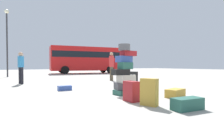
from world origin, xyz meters
name	(u,v)px	position (x,y,z in m)	size (l,w,h in m)	color
ground_plane	(129,93)	(0.00, 0.00, 0.00)	(80.00, 80.00, 0.00)	#ADA89E
suitcase_tower	(125,72)	(-0.29, -0.15, 0.73)	(0.90, 0.59, 1.67)	#26594C
suitcase_tan_foreground_near	(175,93)	(0.72, -1.38, 0.12)	(0.65, 0.36, 0.25)	#B28C33
suitcase_tan_right_side	(149,92)	(-0.75, -1.85, 0.33)	(0.19, 0.40, 0.65)	#B28C33
suitcase_maroon_behind_tower	(131,91)	(-0.80, -1.21, 0.27)	(0.25, 0.42, 0.54)	maroon
suitcase_teal_upright_blue	(187,104)	(-0.30, -2.57, 0.13)	(0.70, 0.32, 0.26)	#26594C
suitcase_black_left_side	(132,81)	(0.61, 0.62, 0.36)	(0.21, 0.41, 0.72)	black
suitcase_navy_foreground_far	(65,88)	(-1.75, 1.80, 0.09)	(0.50, 0.28, 0.18)	#334F99
person_bearded_onlooker	(111,64)	(1.98, 4.60, 1.07)	(0.30, 0.34, 1.78)	brown
person_passerby_in_red	(21,65)	(-3.03, 5.30, 0.99)	(0.30, 0.32, 1.65)	black
parked_bus	(86,58)	(4.75, 15.56, 1.83)	(8.57, 3.54, 3.15)	red
lamp_post	(7,32)	(-3.60, 12.02, 3.68)	(0.36, 0.36, 5.56)	#333338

